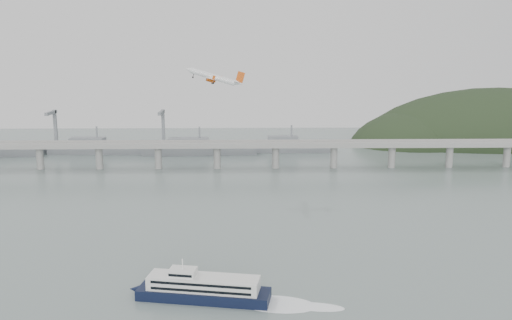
{
  "coord_description": "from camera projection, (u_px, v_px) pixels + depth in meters",
  "views": [
    {
      "loc": [
        -6.86,
        -253.7,
        97.77
      ],
      "look_at": [
        0.0,
        55.0,
        36.0
      ],
      "focal_mm": 38.0,
      "sensor_mm": 36.0,
      "label": 1
    }
  ],
  "objects": [
    {
      "name": "distant_fleet",
      "position": [
        91.0,
        148.0,
        523.29
      ],
      "size": [
        453.0,
        60.9,
        40.0
      ],
      "color": "slate",
      "rests_on": "ground"
    },
    {
      "name": "bridge",
      "position": [
        251.0,
        148.0,
        460.61
      ],
      "size": [
        800.0,
        22.0,
        23.9
      ],
      "color": "gray",
      "rests_on": "ground"
    },
    {
      "name": "headland",
      "position": [
        506.0,
        159.0,
        603.27
      ],
      "size": [
        365.0,
        155.0,
        156.0
      ],
      "color": "black",
      "rests_on": "ground"
    },
    {
      "name": "ground",
      "position": [
        258.0,
        253.0,
        268.03
      ],
      "size": [
        900.0,
        900.0,
        0.0
      ],
      "primitive_type": "plane",
      "color": "slate",
      "rests_on": "ground"
    },
    {
      "name": "airliner",
      "position": [
        214.0,
        77.0,
        358.16
      ],
      "size": [
        40.52,
        36.65,
        14.06
      ],
      "rotation": [
        0.05,
        -0.28,
        3.04
      ],
      "color": "white",
      "rests_on": "ground"
    },
    {
      "name": "ferry",
      "position": [
        204.0,
        289.0,
        217.24
      ],
      "size": [
        87.46,
        26.68,
        16.59
      ],
      "rotation": [
        0.0,
        0.0,
        -0.18
      ],
      "color": "black",
      "rests_on": "ground"
    }
  ]
}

